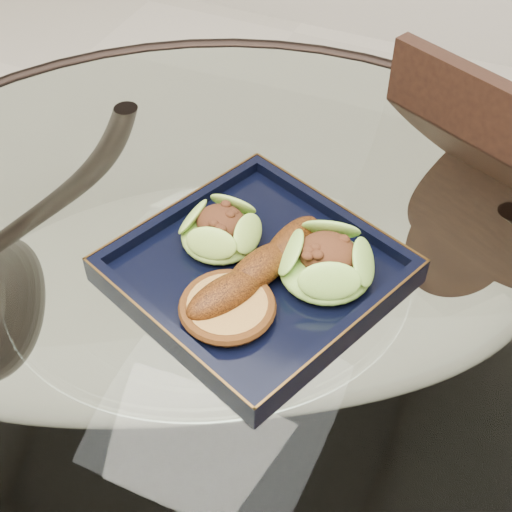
% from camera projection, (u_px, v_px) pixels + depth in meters
% --- Properties ---
extents(dining_table, '(1.13, 1.13, 0.77)m').
position_uv_depth(dining_table, '(217.00, 379.00, 0.91)').
color(dining_table, white).
rests_on(dining_table, ground).
extents(dining_chair, '(0.49, 0.49, 0.86)m').
position_uv_depth(dining_chair, '(410.00, 317.00, 1.13)').
color(dining_chair, black).
rests_on(dining_chair, ground).
extents(navy_plate, '(0.35, 0.35, 0.02)m').
position_uv_depth(navy_plate, '(256.00, 275.00, 0.80)').
color(navy_plate, black).
rests_on(navy_plate, dining_table).
extents(lettuce_wrap_left, '(0.12, 0.12, 0.03)m').
position_uv_depth(lettuce_wrap_left, '(220.00, 232.00, 0.81)').
color(lettuce_wrap_left, olive).
rests_on(lettuce_wrap_left, navy_plate).
extents(lettuce_wrap_right, '(0.11, 0.11, 0.04)m').
position_uv_depth(lettuce_wrap_right, '(326.00, 265.00, 0.77)').
color(lettuce_wrap_right, olive).
rests_on(lettuce_wrap_right, navy_plate).
extents(roasted_plantain, '(0.10, 0.19, 0.04)m').
position_uv_depth(roasted_plantain, '(260.00, 268.00, 0.77)').
color(roasted_plantain, '#642E0A').
rests_on(roasted_plantain, navy_plate).
extents(crumb_patty, '(0.10, 0.10, 0.02)m').
position_uv_depth(crumb_patty, '(227.00, 308.00, 0.74)').
color(crumb_patty, '#B7833D').
rests_on(crumb_patty, navy_plate).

